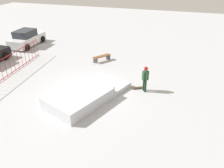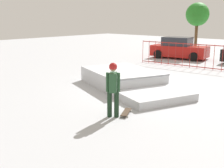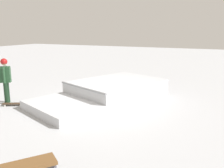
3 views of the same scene
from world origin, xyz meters
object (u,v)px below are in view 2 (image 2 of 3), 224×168
at_px(skater, 113,86).
at_px(distant_tree, 197,15).
at_px(skate_ramp, 127,80).
at_px(parked_car_red, 179,49).
at_px(skateboard, 126,112).

relative_size(skater, distant_tree, 0.40).
relative_size(skate_ramp, parked_car_red, 1.38).
distance_m(skate_ramp, parked_car_red, 10.04).
bearing_deg(parked_car_red, distant_tree, 92.46).
xyz_separation_m(skate_ramp, skateboard, (2.28, -2.83, -0.24)).
distance_m(skateboard, parked_car_red, 13.48).
distance_m(skater, parked_car_red, 13.84).
height_order(skate_ramp, skateboard, skate_ramp).
distance_m(skate_ramp, distant_tree, 15.27).
xyz_separation_m(skater, parked_car_red, (-4.92, 12.94, -0.28)).
height_order(skateboard, parked_car_red, parked_car_red).
xyz_separation_m(skater, skateboard, (0.15, 0.46, -0.93)).
bearing_deg(skate_ramp, skater, -36.04).
bearing_deg(distant_tree, skater, -71.53).
relative_size(skateboard, distant_tree, 0.19).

